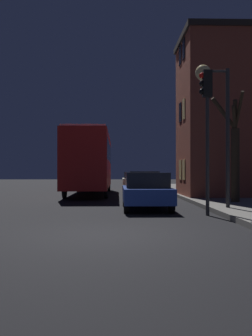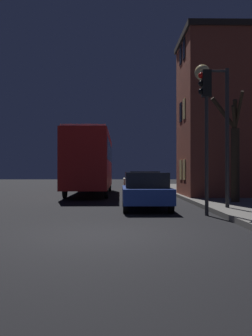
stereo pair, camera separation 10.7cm
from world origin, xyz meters
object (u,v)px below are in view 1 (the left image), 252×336
Objects in this scene: car_near_lane at (146,190)px; streetlamp at (212,96)px; traffic_light at (207,112)px; bus at (90,159)px; car_mid_lane at (143,183)px; car_far_lane at (135,181)px; bare_tree at (234,152)px.

streetlamp is at bearing -23.00° from car_near_lane.
bus is at bearing 112.24° from traffic_light.
car_near_lane is at bearing 157.00° from streetlamp.
traffic_light reaches higher than bus.
car_mid_lane is at bearing 102.37° from streetlamp.
traffic_light is at bearing -67.76° from bus.
car_near_lane is at bearing 133.51° from traffic_light.
traffic_light is (-0.44, -0.99, -0.75)m from streetlamp.
car_far_lane is (3.10, 4.79, -1.53)m from bus.
bus is at bearing -122.92° from car_far_lane.
car_near_lane is at bearing -93.11° from car_mid_lane.
bus is at bearing 106.62° from car_near_lane.
bus reaches higher than car_mid_lane.
car_far_lane is at bearing 95.75° from traffic_light.
streetlamp is 9.50m from car_mid_lane.
car_mid_lane is 0.86× the size of car_far_lane.
traffic_light is 16.71m from car_far_lane.
bare_tree is 1.17× the size of car_mid_lane.
car_near_lane is 14.44m from car_far_lane.
bare_tree is 1.17× the size of car_near_lane.
streetlamp is at bearing -77.63° from car_mid_lane.
bus is 5.90m from car_far_lane.
streetlamp reaches higher than bus.
car_mid_lane is at bearing 86.89° from car_near_lane.
car_near_lane is 0.86× the size of car_far_lane.
streetlamp reaches higher than car_far_lane.
bare_tree is at bearing -50.82° from bus.
bare_tree is (1.55, 2.35, -1.91)m from streetlamp.
streetlamp is 4.29m from car_near_lane.
traffic_light is 1.26× the size of car_near_lane.
bus reaches higher than car_near_lane.
traffic_light is at bearing -84.25° from car_far_lane.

